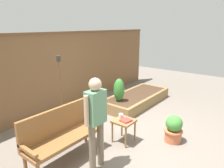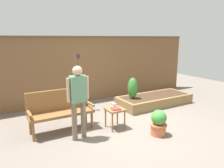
{
  "view_description": "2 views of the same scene",
  "coord_description": "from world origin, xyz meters",
  "px_view_note": "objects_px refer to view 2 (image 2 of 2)",
  "views": [
    {
      "loc": [
        -3.45,
        -2.0,
        2.32
      ],
      "look_at": [
        0.36,
        1.0,
        0.94
      ],
      "focal_mm": 33.34,
      "sensor_mm": 36.0,
      "label": 1
    },
    {
      "loc": [
        -2.72,
        -3.91,
        2.1
      ],
      "look_at": [
        -0.05,
        0.75,
        0.93
      ],
      "focal_mm": 34.24,
      "sensor_mm": 36.0,
      "label": 2
    }
  ],
  "objects_px": {
    "cup_on_table": "(114,105)",
    "book_on_table": "(116,109)",
    "shrub_near_bench": "(133,88)",
    "person_by_bench": "(78,96)",
    "tiki_torch": "(79,72)",
    "side_table": "(115,112)",
    "potted_boxwood": "(159,123)",
    "garden_bench": "(60,107)"
  },
  "relations": [
    {
      "from": "book_on_table",
      "to": "tiki_torch",
      "type": "bearing_deg",
      "value": 106.9
    },
    {
      "from": "garden_bench",
      "to": "tiki_torch",
      "type": "bearing_deg",
      "value": 51.12
    },
    {
      "from": "side_table",
      "to": "shrub_near_bench",
      "type": "xyz_separation_m",
      "value": [
        1.21,
        1.02,
        0.22
      ]
    },
    {
      "from": "garden_bench",
      "to": "book_on_table",
      "type": "height_order",
      "value": "garden_bench"
    },
    {
      "from": "potted_boxwood",
      "to": "shrub_near_bench",
      "type": "relative_size",
      "value": 0.9
    },
    {
      "from": "tiki_torch",
      "to": "book_on_table",
      "type": "bearing_deg",
      "value": -82.56
    },
    {
      "from": "side_table",
      "to": "cup_on_table",
      "type": "bearing_deg",
      "value": 69.49
    },
    {
      "from": "potted_boxwood",
      "to": "cup_on_table",
      "type": "bearing_deg",
      "value": 123.81
    },
    {
      "from": "tiki_torch",
      "to": "person_by_bench",
      "type": "bearing_deg",
      "value": -111.73
    },
    {
      "from": "shrub_near_bench",
      "to": "person_by_bench",
      "type": "relative_size",
      "value": 0.41
    },
    {
      "from": "garden_bench",
      "to": "book_on_table",
      "type": "distance_m",
      "value": 1.28
    },
    {
      "from": "tiki_torch",
      "to": "person_by_bench",
      "type": "xyz_separation_m",
      "value": [
        -0.71,
        -1.77,
        -0.21
      ]
    },
    {
      "from": "book_on_table",
      "to": "shrub_near_bench",
      "type": "xyz_separation_m",
      "value": [
        1.23,
        1.07,
        0.12
      ]
    },
    {
      "from": "book_on_table",
      "to": "garden_bench",
      "type": "bearing_deg",
      "value": 161.96
    },
    {
      "from": "cup_on_table",
      "to": "tiki_torch",
      "type": "distance_m",
      "value": 1.7
    },
    {
      "from": "cup_on_table",
      "to": "book_on_table",
      "type": "xyz_separation_m",
      "value": [
        -0.05,
        -0.16,
        -0.03
      ]
    },
    {
      "from": "person_by_bench",
      "to": "shrub_near_bench",
      "type": "bearing_deg",
      "value": 27.65
    },
    {
      "from": "garden_bench",
      "to": "person_by_bench",
      "type": "xyz_separation_m",
      "value": [
        0.2,
        -0.64,
        0.39
      ]
    },
    {
      "from": "cup_on_table",
      "to": "book_on_table",
      "type": "height_order",
      "value": "cup_on_table"
    },
    {
      "from": "side_table",
      "to": "potted_boxwood",
      "type": "bearing_deg",
      "value": -51.26
    },
    {
      "from": "potted_boxwood",
      "to": "person_by_bench",
      "type": "relative_size",
      "value": 0.37
    },
    {
      "from": "shrub_near_bench",
      "to": "tiki_torch",
      "type": "bearing_deg",
      "value": 156.14
    },
    {
      "from": "side_table",
      "to": "shrub_near_bench",
      "type": "bearing_deg",
      "value": 39.97
    },
    {
      "from": "garden_bench",
      "to": "side_table",
      "type": "distance_m",
      "value": 1.27
    },
    {
      "from": "book_on_table",
      "to": "tiki_torch",
      "type": "relative_size",
      "value": 0.12
    },
    {
      "from": "cup_on_table",
      "to": "potted_boxwood",
      "type": "relative_size",
      "value": 0.23
    },
    {
      "from": "shrub_near_bench",
      "to": "person_by_bench",
      "type": "bearing_deg",
      "value": -152.35
    },
    {
      "from": "garden_bench",
      "to": "shrub_near_bench",
      "type": "bearing_deg",
      "value": 11.63
    },
    {
      "from": "person_by_bench",
      "to": "garden_bench",
      "type": "bearing_deg",
      "value": 107.52
    },
    {
      "from": "book_on_table",
      "to": "tiki_torch",
      "type": "height_order",
      "value": "tiki_torch"
    },
    {
      "from": "garden_bench",
      "to": "potted_boxwood",
      "type": "relative_size",
      "value": 2.51
    },
    {
      "from": "garden_bench",
      "to": "book_on_table",
      "type": "relative_size",
      "value": 7.3
    },
    {
      "from": "shrub_near_bench",
      "to": "person_by_bench",
      "type": "xyz_separation_m",
      "value": [
        -2.15,
        -1.13,
        0.32
      ]
    },
    {
      "from": "book_on_table",
      "to": "potted_boxwood",
      "type": "height_order",
      "value": "potted_boxwood"
    },
    {
      "from": "side_table",
      "to": "tiki_torch",
      "type": "distance_m",
      "value": 1.83
    },
    {
      "from": "potted_boxwood",
      "to": "person_by_bench",
      "type": "bearing_deg",
      "value": 156.54
    },
    {
      "from": "garden_bench",
      "to": "person_by_bench",
      "type": "relative_size",
      "value": 0.92
    },
    {
      "from": "side_table",
      "to": "potted_boxwood",
      "type": "xyz_separation_m",
      "value": [
        0.64,
        -0.8,
        -0.11
      ]
    },
    {
      "from": "potted_boxwood",
      "to": "person_by_bench",
      "type": "xyz_separation_m",
      "value": [
        -1.58,
        0.68,
        0.65
      ]
    },
    {
      "from": "side_table",
      "to": "potted_boxwood",
      "type": "height_order",
      "value": "potted_boxwood"
    },
    {
      "from": "garden_bench",
      "to": "person_by_bench",
      "type": "distance_m",
      "value": 0.78
    },
    {
      "from": "side_table",
      "to": "book_on_table",
      "type": "height_order",
      "value": "book_on_table"
    }
  ]
}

